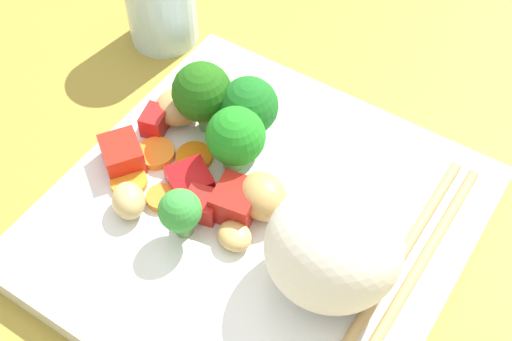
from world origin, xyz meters
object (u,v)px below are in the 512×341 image
(broccoli_floret_2, at_px, (236,137))
(chopstick_pair, at_px, (400,278))
(rice_mound, at_px, (334,247))
(carrot_slice_3, at_px, (161,198))
(square_plate, at_px, (257,222))

(broccoli_floret_2, height_order, chopstick_pair, broccoli_floret_2)
(rice_mound, bearing_deg, carrot_slice_3, -83.23)
(rice_mound, height_order, carrot_slice_3, rice_mound)
(broccoli_floret_2, bearing_deg, square_plate, 54.82)
(broccoli_floret_2, bearing_deg, carrot_slice_3, -24.83)
(rice_mound, height_order, chopstick_pair, rice_mound)
(rice_mound, distance_m, chopstick_pair, 0.06)
(carrot_slice_3, xyz_separation_m, chopstick_pair, (-0.04, 0.17, 0.00))
(square_plate, relative_size, chopstick_pair, 1.29)
(square_plate, distance_m, chopstick_pair, 0.11)
(rice_mound, distance_m, carrot_slice_3, 0.14)
(broccoli_floret_2, bearing_deg, chopstick_pair, 83.78)
(broccoli_floret_2, distance_m, carrot_slice_3, 0.07)
(carrot_slice_3, bearing_deg, chopstick_pair, 103.27)
(chopstick_pair, bearing_deg, square_plate, 94.01)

